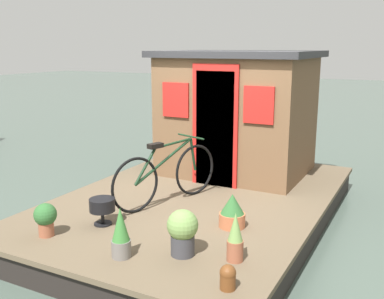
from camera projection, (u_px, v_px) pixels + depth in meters
name	position (u px, v px, depth m)	size (l,w,h in m)	color
ground_plane	(198.00, 220.00, 6.40)	(60.00, 60.00, 0.00)	#47564C
houseboat_deck	(199.00, 208.00, 6.36)	(5.05, 3.39, 0.37)	brown
houseboat_cabin	(238.00, 112.00, 7.32)	(1.95, 2.39, 1.97)	brown
bicycle	(167.00, 174.00, 5.92)	(1.66, 0.68, 0.86)	black
potted_plant_ivy	(183.00, 231.00, 4.46)	(0.31, 0.31, 0.47)	#38383D
potted_plant_sage	(45.00, 218.00, 4.92)	(0.25, 0.25, 0.37)	#935138
potted_plant_fern	(121.00, 234.00, 4.41)	(0.19, 0.19, 0.52)	slate
potted_plant_geranium	(232.00, 211.00, 5.18)	(0.30, 0.30, 0.40)	#B2603D
potted_plant_succulent	(235.00, 238.00, 4.34)	(0.16, 0.16, 0.49)	#935138
charcoal_grill	(102.00, 206.00, 5.23)	(0.30, 0.30, 0.32)	black
mooring_bollard	(228.00, 277.00, 3.85)	(0.14, 0.14, 0.22)	brown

